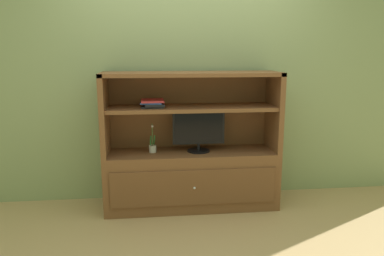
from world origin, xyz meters
name	(u,v)px	position (x,y,z in m)	size (l,w,h in m)	color
ground_plane	(196,223)	(0.00, 0.00, 0.00)	(8.00, 8.00, 0.00)	tan
painted_rear_wall	(188,67)	(0.00, 0.75, 1.40)	(6.00, 0.10, 2.80)	#8C9E6B
media_console	(191,164)	(0.00, 0.41, 0.44)	(1.72, 0.51, 1.37)	brown
tv_monitor	(199,131)	(0.07, 0.39, 0.79)	(0.52, 0.22, 0.41)	black
potted_plant	(153,147)	(-0.39, 0.41, 0.63)	(0.07, 0.11, 0.29)	beige
magazine_stack	(153,103)	(-0.37, 0.40, 1.07)	(0.23, 0.32, 0.07)	black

